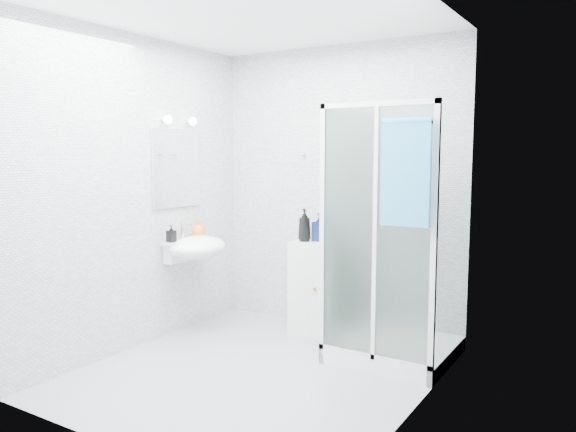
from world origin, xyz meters
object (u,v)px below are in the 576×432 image
Objects in this scene: shampoo_bottle_b at (320,227)px; hand_towel at (406,170)px; storage_cabinet at (313,287)px; wall_basin at (195,247)px; shampoo_bottle_a at (304,225)px; shower_enclosure at (382,304)px; soap_dispenser_black at (171,234)px; soap_dispenser_orange at (198,229)px.

hand_towel is at bearing -34.04° from shampoo_bottle_b.
shampoo_bottle_b is at bearing 145.96° from hand_towel.
hand_towel is (1.09, -0.67, 1.10)m from storage_cabinet.
shampoo_bottle_a is (0.82, 0.54, 0.20)m from wall_basin.
soap_dispenser_black is at bearing -163.97° from shower_enclosure.
shampoo_bottle_b is at bearing 157.25° from shower_enclosure.
shower_enclosure is at bearing -14.72° from shampoo_bottle_a.
storage_cabinet is 1.14× the size of hand_towel.
shampoo_bottle_a is (-0.84, 0.22, 0.55)m from shower_enclosure.
wall_basin is at bearing 60.80° from soap_dispenser_black.
shampoo_bottle_a is at bearing -150.42° from storage_cabinet.
shampoo_bottle_a is 0.99m from soap_dispenser_orange.
hand_towel is 4.98× the size of soap_dispenser_black.
shower_enclosure is 3.57× the size of wall_basin.
soap_dispenser_black reaches higher than wall_basin.
shampoo_bottle_b reaches higher than soap_dispenser_orange.
hand_towel reaches higher than soap_dispenser_orange.
shower_enclosure is 0.95m from shampoo_bottle_b.
wall_basin is 2.20× the size of shampoo_bottle_b.
wall_basin is 1.00m from shampoo_bottle_a.
shampoo_bottle_b is (-0.73, 0.31, 0.53)m from shower_enclosure.
soap_dispenser_black is (-0.92, -0.73, -0.06)m from shampoo_bottle_a.
shampoo_bottle_a is (-1.16, 0.62, -0.52)m from hand_towel.
shower_enclosure is 1.19m from hand_towel.
shampoo_bottle_b is at bearing 24.43° from soap_dispenser_orange.
shower_enclosure is at bearing 10.81° from wall_basin.
shampoo_bottle_b is (0.11, 0.09, -0.02)m from shampoo_bottle_a.
soap_dispenser_orange is 1.05× the size of soap_dispenser_black.
shampoo_bottle_a reaches higher than wall_basin.
storage_cabinet is at bearing 37.85° from soap_dispenser_black.
hand_towel is (1.97, -0.09, 0.72)m from wall_basin.
hand_towel is at bearing -28.26° from shampoo_bottle_a.
storage_cabinet is at bearing 23.26° from soap_dispenser_orange.
shower_enclosure is at bearing -21.21° from storage_cabinet.
shower_enclosure is 2.70× the size of hand_towel.
soap_dispenser_black is at bearing -177.11° from hand_towel.
hand_towel is 2.52× the size of shampoo_bottle_a.
wall_basin is 1.13m from shampoo_bottle_b.
shampoo_bottle_a reaches higher than shampoo_bottle_b.
soap_dispenser_orange is (-0.10, 0.16, 0.14)m from wall_basin.
soap_dispenser_orange is 0.35m from soap_dispenser_black.
shampoo_bottle_b is (0.93, 0.62, 0.18)m from wall_basin.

